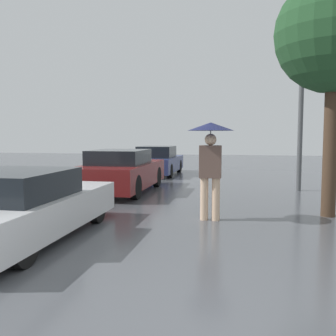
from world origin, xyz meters
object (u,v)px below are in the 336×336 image
(parked_car_nearest, at_px, (20,207))
(tree, at_px, (335,35))
(parked_car_farthest, at_px, (158,161))
(street_lamp, at_px, (301,108))
(parked_car_middle, at_px, (121,172))
(pedestrian, at_px, (210,149))

(parked_car_nearest, height_order, tree, tree)
(parked_car_farthest, xyz_separation_m, street_lamp, (5.32, -3.90, 1.95))
(parked_car_middle, xyz_separation_m, parked_car_farthest, (0.01, 5.09, -0.04))
(parked_car_nearest, relative_size, parked_car_farthest, 1.08)
(parked_car_middle, distance_m, tree, 6.72)
(street_lamp, bearing_deg, parked_car_farthest, 143.79)
(parked_car_nearest, bearing_deg, parked_car_farthest, 89.74)
(pedestrian, bearing_deg, parked_car_nearest, -146.86)
(parked_car_middle, distance_m, parked_car_farthest, 5.09)
(parked_car_middle, relative_size, tree, 0.85)
(parked_car_farthest, height_order, street_lamp, street_lamp)
(parked_car_nearest, xyz_separation_m, street_lamp, (5.37, 6.50, 1.99))
(parked_car_nearest, xyz_separation_m, parked_car_middle, (0.04, 5.31, 0.07))
(parked_car_nearest, bearing_deg, tree, 27.27)
(pedestrian, bearing_deg, parked_car_farthest, 109.21)
(pedestrian, distance_m, parked_car_middle, 4.54)
(pedestrian, bearing_deg, street_lamp, 62.33)
(pedestrian, distance_m, parked_car_nearest, 3.68)
(parked_car_nearest, bearing_deg, pedestrian, 33.14)
(parked_car_nearest, distance_m, tree, 6.89)
(parked_car_farthest, height_order, tree, tree)
(pedestrian, xyz_separation_m, parked_car_farthest, (-2.94, 8.44, -0.87))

